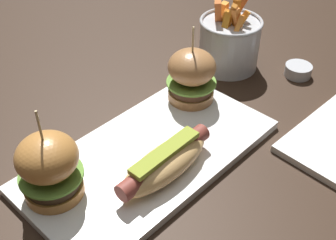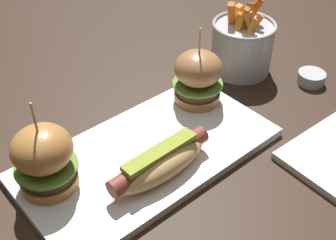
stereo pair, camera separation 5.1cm
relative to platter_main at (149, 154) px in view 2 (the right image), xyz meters
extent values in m
plane|color=black|center=(0.00, 0.00, -0.01)|extent=(3.00, 3.00, 0.00)
cube|color=white|center=(0.00, 0.00, 0.00)|extent=(0.40, 0.21, 0.01)
ellipsoid|color=tan|center=(-0.02, -0.05, 0.03)|extent=(0.17, 0.06, 0.04)
cylinder|color=brown|center=(-0.02, -0.05, 0.03)|extent=(0.17, 0.03, 0.03)
cube|color=olive|center=(-0.02, -0.05, 0.05)|extent=(0.12, 0.03, 0.01)
cylinder|color=#B57739|center=(-0.15, 0.04, 0.02)|extent=(0.08, 0.08, 0.02)
cylinder|color=#3B2A1B|center=(-0.15, 0.04, 0.03)|extent=(0.08, 0.08, 0.02)
cylinder|color=#609338|center=(-0.15, 0.04, 0.04)|extent=(0.09, 0.09, 0.00)
ellipsoid|color=#B57739|center=(-0.15, 0.04, 0.08)|extent=(0.08, 0.08, 0.06)
cylinder|color=tan|center=(-0.15, 0.04, 0.12)|extent=(0.00, 0.00, 0.06)
cylinder|color=#A57041|center=(0.15, 0.05, 0.02)|extent=(0.08, 0.08, 0.02)
cylinder|color=#523222|center=(0.15, 0.05, 0.03)|extent=(0.07, 0.07, 0.02)
cylinder|color=#6B9E3D|center=(0.15, 0.05, 0.04)|extent=(0.09, 0.09, 0.00)
ellipsoid|color=#A57041|center=(0.15, 0.05, 0.07)|extent=(0.08, 0.08, 0.06)
cylinder|color=tan|center=(0.15, 0.05, 0.12)|extent=(0.00, 0.00, 0.06)
cylinder|color=#B7BABF|center=(0.30, 0.08, 0.04)|extent=(0.12, 0.12, 0.10)
torus|color=#B7BABF|center=(0.30, 0.08, 0.09)|extent=(0.12, 0.12, 0.01)
cube|color=orange|center=(0.30, 0.06, 0.09)|extent=(0.04, 0.02, 0.08)
cube|color=orange|center=(0.30, 0.07, 0.08)|extent=(0.01, 0.02, 0.06)
cube|color=orange|center=(0.30, 0.07, 0.09)|extent=(0.04, 0.03, 0.08)
cube|color=orange|center=(0.30, 0.09, 0.09)|extent=(0.03, 0.05, 0.08)
cube|color=orange|center=(0.32, 0.09, 0.08)|extent=(0.03, 0.02, 0.06)
cube|color=orange|center=(0.29, 0.11, 0.09)|extent=(0.04, 0.03, 0.08)
cube|color=orange|center=(0.32, 0.11, 0.08)|extent=(0.02, 0.02, 0.07)
cube|color=orange|center=(0.30, 0.07, 0.09)|extent=(0.04, 0.03, 0.07)
cube|color=orange|center=(0.28, 0.06, 0.08)|extent=(0.04, 0.02, 0.07)
cube|color=#D16023|center=(0.33, 0.09, 0.09)|extent=(0.04, 0.04, 0.09)
cube|color=orange|center=(0.28, 0.08, 0.08)|extent=(0.04, 0.02, 0.07)
cube|color=orange|center=(0.30, 0.10, 0.08)|extent=(0.03, 0.04, 0.07)
cylinder|color=#B7BABF|center=(0.37, -0.04, 0.00)|extent=(0.05, 0.05, 0.02)
cylinder|color=#9E3323|center=(0.37, -0.04, 0.01)|extent=(0.04, 0.04, 0.00)
camera|label=1|loc=(-0.34, -0.36, 0.47)|focal=46.52mm
camera|label=2|loc=(-0.30, -0.39, 0.47)|focal=46.52mm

